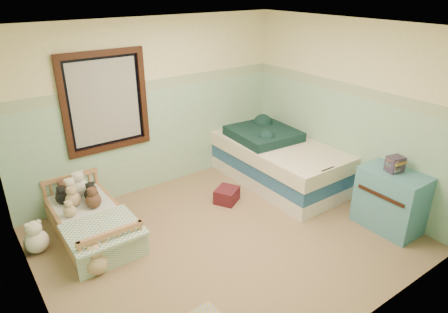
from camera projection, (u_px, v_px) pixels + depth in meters
floor at (226, 239)px, 4.97m from camera, size 4.20×3.60×0.02m
ceiling at (226, 28)px, 3.94m from camera, size 4.20×3.60×0.02m
wall_back at (153, 107)px, 5.79m from camera, size 4.20×0.04×2.50m
wall_front at (361, 217)px, 3.12m from camera, size 4.20×0.04×2.50m
wall_left at (23, 201)px, 3.33m from camera, size 0.04×3.60×2.50m
wall_right at (347, 112)px, 5.57m from camera, size 0.04×3.60×2.50m
wainscot_mint at (156, 139)px, 5.98m from camera, size 4.20×0.01×1.50m
border_strip at (152, 85)px, 5.64m from camera, size 4.20×0.01×0.15m
window_frame at (106, 102)px, 5.30m from camera, size 1.16×0.06×1.36m
window_blinds at (105, 102)px, 5.31m from camera, size 0.92×0.01×1.12m
toddler_bed_frame at (92, 228)px, 5.00m from camera, size 0.75×1.51×0.19m
toddler_mattress at (90, 217)px, 4.94m from camera, size 0.69×1.44×0.12m
patchwork_quilt at (103, 230)px, 4.56m from camera, size 0.82×0.75×0.03m
plush_bed_brown at (64, 193)px, 5.16m from camera, size 0.20×0.20×0.20m
plush_bed_white at (79, 187)px, 5.26m from camera, size 0.24×0.24×0.24m
plush_bed_tan at (73, 199)px, 5.03m from camera, size 0.19×0.19×0.19m
plush_bed_dark at (91, 194)px, 5.15m from camera, size 0.18×0.18×0.18m
plush_floor_cream at (37, 241)px, 4.67m from camera, size 0.28×0.28×0.28m
plush_floor_tan at (96, 263)px, 4.33m from camera, size 0.25×0.25×0.25m
twin_bed_frame at (277, 175)px, 6.31m from camera, size 1.07×2.15×0.22m
twin_boxspring at (277, 162)px, 6.22m from camera, size 1.07×2.15×0.22m
twin_mattress at (278, 150)px, 6.13m from camera, size 1.12×2.19×0.22m
teal_blanket at (263, 134)px, 6.25m from camera, size 0.98×1.03×0.14m
dresser at (391, 200)px, 5.04m from camera, size 0.49×0.79×0.79m
book_stack at (395, 164)px, 4.86m from camera, size 0.22×0.19×0.20m
red_pillow at (227, 195)px, 5.74m from camera, size 0.43×0.41×0.20m
extra_plush_0 at (71, 192)px, 5.18m from camera, size 0.21×0.21×0.21m
extra_plush_1 at (70, 211)px, 4.81m from camera, size 0.15×0.15×0.15m
extra_plush_2 at (62, 197)px, 5.09m from camera, size 0.17×0.17×0.17m
extra_plush_3 at (93, 200)px, 5.00m from camera, size 0.19×0.19×0.19m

